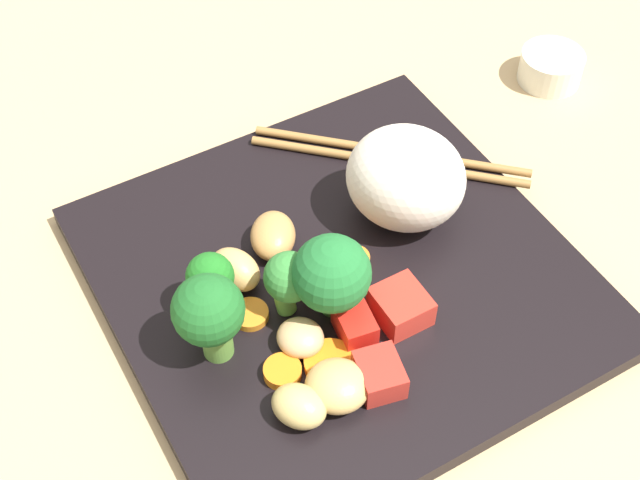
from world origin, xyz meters
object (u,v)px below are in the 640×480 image
Objects in this scene: carrot_slice_2 at (254,319)px; broccoli_floret_1 at (210,279)px; chopstick_pair at (390,157)px; rice_mound at (406,178)px; square_plate at (340,277)px; sauce_cup at (551,67)px.

broccoli_floret_1 is at bearing 128.53° from carrot_slice_2.
chopstick_pair is (15.30, 6.96, 0.04)cm from carrot_slice_2.
broccoli_floret_1 is 2.13× the size of carrot_slice_2.
rice_mound is 1.61× the size of broccoli_floret_1.
chopstick_pair reaches higher than square_plate.
sauce_cup reaches higher than square_plate.
carrot_slice_2 is (-12.94, -2.23, -3.23)cm from rice_mound.
carrot_slice_2 is 33.40cm from sauce_cup.
rice_mound is 3.43× the size of carrot_slice_2.
chopstick_pair is 3.10× the size of sauce_cup.
square_plate is 10.85cm from chopstick_pair.
square_plate is at bearing 83.02° from chopstick_pair.
carrot_slice_2 is (1.62, -2.03, -2.92)cm from broccoli_floret_1.
rice_mound is 6.17cm from chopstick_pair.
chopstick_pair is at bearing 37.29° from square_plate.
broccoli_floret_1 is at bearing 168.99° from square_plate.
rice_mound is 1.58× the size of sauce_cup.
chopstick_pair is 17.06cm from sauce_cup.
rice_mound is 20.66cm from sauce_cup.
sauce_cup is (25.58, 8.15, 0.57)cm from square_plate.
broccoli_floret_1 is 0.32× the size of chopstick_pair.
square_plate is 5.87× the size of broccoli_floret_1.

